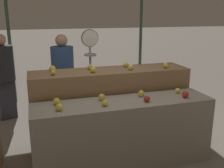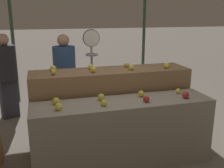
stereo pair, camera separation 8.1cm
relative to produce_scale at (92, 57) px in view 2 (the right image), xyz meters
name	(u,v)px [view 2 (the right image)]	position (x,y,z in m)	size (l,w,h in m)	color
ground_plane	(123,163)	(0.14, -1.30, -1.22)	(60.00, 60.00, 0.00)	gray
display_counter_front	(123,133)	(0.14, -1.30, -0.79)	(2.28, 0.55, 0.87)	gray
display_counter_back	(111,107)	(0.14, -0.70, -0.65)	(2.28, 0.55, 1.14)	olive
apple_front_0	(58,107)	(-0.67, -1.40, -0.31)	(0.09, 0.09, 0.09)	yellow
apple_front_1	(104,103)	(-0.14, -1.40, -0.31)	(0.08, 0.08, 0.08)	gold
apple_front_2	(146,99)	(0.40, -1.40, -0.31)	(0.08, 0.08, 0.08)	#B72D23
apple_front_3	(186,95)	(0.94, -1.40, -0.31)	(0.09, 0.09, 0.09)	#B72D23
apple_front_4	(56,101)	(-0.68, -1.19, -0.31)	(0.08, 0.08, 0.08)	gold
apple_front_5	(101,97)	(-0.12, -1.19, -0.31)	(0.09, 0.09, 0.09)	gold
apple_front_6	(141,94)	(0.42, -1.18, -0.31)	(0.08, 0.08, 0.08)	gold
apple_front_7	(178,91)	(0.95, -1.19, -0.32)	(0.07, 0.07, 0.07)	yellow
apple_back_0	(53,72)	(-0.67, -0.80, -0.04)	(0.08, 0.08, 0.08)	gold
apple_back_1	(93,70)	(-0.14, -0.80, -0.04)	(0.08, 0.08, 0.08)	gold
apple_back_2	(131,67)	(0.41, -0.80, -0.04)	(0.08, 0.08, 0.08)	yellow
apple_back_3	(167,66)	(0.95, -0.82, -0.03)	(0.08, 0.08, 0.08)	gold
apple_back_4	(53,68)	(-0.66, -0.59, -0.03)	(0.09, 0.09, 0.09)	yellow
apple_back_5	(91,67)	(-0.13, -0.60, -0.04)	(0.07, 0.07, 0.07)	yellow
apple_back_6	(127,65)	(0.41, -0.60, -0.04)	(0.08, 0.08, 0.08)	gold
produce_scale	(92,57)	(0.00, 0.00, 0.00)	(0.28, 0.20, 1.67)	#99999E
person_vendor_at_scale	(65,73)	(-0.42, 0.33, -0.32)	(0.52, 0.52, 1.58)	#2D2D38
person_customer_left	(6,71)	(-1.44, 0.80, -0.32)	(0.52, 0.52, 1.57)	#2D2D38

